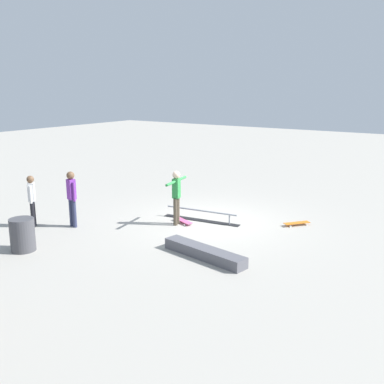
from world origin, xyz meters
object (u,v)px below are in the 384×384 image
Objects in this scene: loose_skateboard_orange at (297,223)px; bystander_white_shirt at (32,198)px; skater_main at (176,194)px; skate_ledge at (204,253)px; grind_rail at (201,216)px; trash_bin at (22,235)px; bystander_purple_shirt at (72,196)px; skateboard_main at (183,221)px.

bystander_white_shirt is at bearing -17.19° from loose_skateboard_orange.
skater_main reaches higher than loose_skateboard_orange.
skater_main is at bearing -40.15° from skate_ledge.
trash_bin reaches higher than grind_rail.
bystander_white_shirt is at bearing 115.61° from skater_main.
loose_skateboard_orange is (-6.39, -4.42, -0.79)m from bystander_white_shirt.
grind_rail is at bearing 54.67° from bystander_purple_shirt.
grind_rail is 1.55× the size of skater_main.
skateboard_main is 1.08× the size of loose_skateboard_orange.
skater_main is at bearing -85.39° from skateboard_main.
bystander_purple_shirt reaches higher than loose_skateboard_orange.
skate_ledge is 2.81× the size of trash_bin.
skater_main is (0.39, 0.75, 0.80)m from grind_rail.
loose_skateboard_orange is at bearing -163.04° from grind_rail.
grind_rail is 3.90m from bystander_purple_shirt.
skater_main is at bearing 49.44° from bystander_purple_shirt.
bystander_purple_shirt is at bearing 80.47° from bystander_white_shirt.
skate_ledge is 2.86× the size of skateboard_main.
skater_main is at bearing -19.51° from loose_skateboard_orange.
grind_rail is 1.08× the size of skate_ledge.
loose_skateboard_orange is at bearing -130.22° from trash_bin.
grind_rail is 3.08× the size of skateboard_main.
bystander_white_shirt is at bearing -43.87° from trash_bin.
skateboard_main is at bearing 85.76° from bystander_white_shirt.
bystander_purple_shirt reaches higher than grind_rail.
skateboard_main is 0.50× the size of bystander_purple_shirt.
loose_skateboard_orange is 0.90× the size of trash_bin.
trash_bin reaches higher than skateboard_main.
trash_bin is at bearing 56.73° from grind_rail.
bystander_white_shirt reaches higher than trash_bin.
loose_skateboard_orange is at bearing 51.77° from skateboard_main.
trash_bin is at bearing 3.43° from bystander_white_shirt.
grind_rail is 3.34× the size of loose_skateboard_orange.
skateboard_main is 4.60m from trash_bin.
bystander_white_shirt reaches higher than grind_rail.
skater_main is 1.06× the size of bystander_white_shirt.
bystander_white_shirt reaches higher than skate_ledge.
trash_bin is at bearing -65.32° from bystander_purple_shirt.
bystander_white_shirt reaches higher than skateboard_main.
skater_main is 1.98× the size of skateboard_main.
skateboard_main is 3.34m from bystander_purple_shirt.
bystander_purple_shirt is at bearing 1.14° from skate_ledge.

